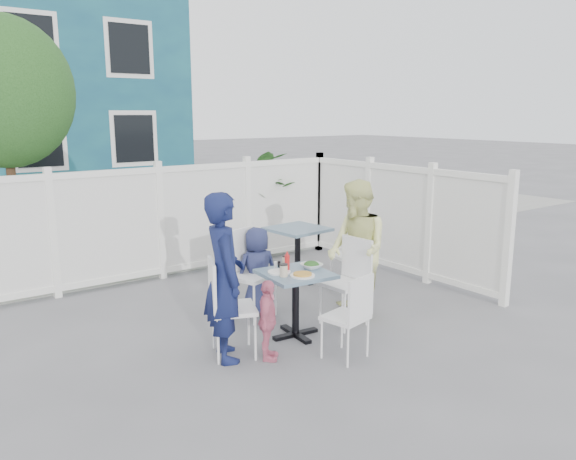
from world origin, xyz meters
TOP-DOWN VIEW (x-y plane):
  - ground at (0.00, 0.00)m, footprint 80.00×80.00m
  - near_sidewalk at (0.00, 3.80)m, footprint 24.00×2.60m
  - street at (0.00, 7.50)m, footprint 24.00×5.00m
  - far_sidewalk at (0.00, 10.60)m, footprint 24.00×1.60m
  - fence_back at (0.10, 2.40)m, footprint 5.86×0.08m
  - fence_right at (3.00, 0.60)m, footprint 0.08×3.66m
  - tree at (-1.60, 3.30)m, footprint 1.80×1.62m
  - potted_shrub_a at (-0.13, 3.10)m, footprint 1.22×1.22m
  - potted_shrub_b at (1.97, 3.00)m, footprint 1.61×1.76m
  - main_table at (0.35, -0.44)m, footprint 0.73×0.73m
  - spare_table at (1.59, 1.15)m, footprint 0.79×0.79m
  - chair_left at (-0.49, -0.42)m, footprint 0.56×0.57m
  - chair_right at (1.07, -0.49)m, footprint 0.46×0.47m
  - chair_back at (0.27, 0.40)m, footprint 0.58×0.57m
  - chair_near at (0.43, -1.22)m, footprint 0.45×0.44m
  - chair_spare at (1.86, 0.27)m, footprint 0.53×0.52m
  - man at (-0.51, -0.47)m, footprint 0.55×0.68m
  - woman at (1.28, -0.38)m, footprint 0.82×0.93m
  - boy at (0.41, 0.38)m, footprint 0.55×0.39m
  - toddler at (-0.21, -0.75)m, footprint 0.45×0.48m
  - plate_main at (0.32, -0.61)m, footprint 0.25×0.25m
  - plate_side at (0.20, -0.36)m, footprint 0.24×0.24m
  - salad_bowl at (0.57, -0.43)m, footprint 0.22×0.22m
  - coffee_cup_a at (0.16, -0.50)m, footprint 0.08×0.08m
  - coffee_cup_b at (0.39, -0.21)m, footprint 0.08×0.08m
  - ketchup_bottle at (0.31, -0.36)m, footprint 0.05×0.05m
  - salt_shaker at (0.28, -0.18)m, footprint 0.03×0.03m
  - pepper_shaker at (0.32, -0.19)m, footprint 0.03×0.03m

SIDE VIEW (x-z plane):
  - ground at x=0.00m, z-range 0.00..0.00m
  - street at x=0.00m, z-range 0.00..0.01m
  - near_sidewalk at x=0.00m, z-range 0.00..0.01m
  - far_sidewalk at x=0.00m, z-range 0.00..0.01m
  - toddler at x=-0.21m, z-range 0.00..0.79m
  - chair_near at x=0.43m, z-range 0.07..0.91m
  - boy at x=0.41m, z-range 0.00..1.04m
  - main_table at x=0.35m, z-range 0.19..0.90m
  - chair_left at x=-0.49m, z-range 0.08..1.05m
  - chair_right at x=1.07m, z-range 0.08..1.05m
  - chair_spare at x=1.86m, z-range 0.08..1.08m
  - chair_back at x=0.27m, z-range 0.08..1.10m
  - spare_table at x=1.59m, z-range 0.21..0.98m
  - plate_main at x=0.32m, z-range 0.71..0.72m
  - plate_side at x=0.20m, z-range 0.71..0.72m
  - salad_bowl at x=0.57m, z-range 0.71..0.76m
  - pepper_shaker at x=0.32m, z-range 0.71..0.78m
  - salt_shaker at x=0.28m, z-range 0.71..0.78m
  - coffee_cup_b at x=0.39m, z-range 0.71..0.82m
  - coffee_cup_a at x=0.16m, z-range 0.71..0.83m
  - potted_shrub_a at x=-0.13m, z-range 0.00..1.56m
  - fence_right at x=3.00m, z-range -0.02..1.58m
  - fence_back at x=0.10m, z-range -0.02..1.58m
  - ketchup_bottle at x=0.31m, z-range 0.71..0.88m
  - woman at x=1.28m, z-range 0.00..1.60m
  - man at x=-0.51m, z-range 0.00..1.63m
  - potted_shrub_b at x=1.97m, z-range 0.00..1.67m
  - tree at x=-1.60m, z-range 0.80..4.39m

